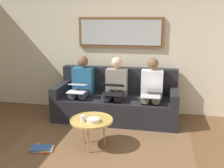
% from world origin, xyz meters
% --- Properties ---
extents(wall_rear, '(6.00, 0.12, 2.60)m').
position_xyz_m(wall_rear, '(0.00, -2.60, 1.30)').
color(wall_rear, beige).
rests_on(wall_rear, ground_plane).
extents(area_rug, '(2.60, 1.80, 0.01)m').
position_xyz_m(area_rug, '(0.00, -0.85, 0.00)').
color(area_rug, brown).
rests_on(area_rug, ground_plane).
extents(couch, '(2.20, 0.90, 0.90)m').
position_xyz_m(couch, '(0.00, -2.12, 0.31)').
color(couch, black).
rests_on(couch, ground_plane).
extents(framed_mirror, '(1.61, 0.05, 0.56)m').
position_xyz_m(framed_mirror, '(0.00, -2.51, 1.55)').
color(framed_mirror, brown).
extents(coffee_table, '(0.61, 0.61, 0.44)m').
position_xyz_m(coffee_table, '(0.13, -0.90, 0.41)').
color(coffee_table, tan).
rests_on(coffee_table, ground_plane).
extents(cup, '(0.07, 0.07, 0.09)m').
position_xyz_m(cup, '(0.23, -0.81, 0.47)').
color(cup, silver).
rests_on(cup, coffee_table).
extents(bowl, '(0.18, 0.18, 0.05)m').
position_xyz_m(bowl, '(0.09, -0.82, 0.45)').
color(bowl, beige).
rests_on(bowl, coffee_table).
extents(person_left, '(0.38, 0.58, 1.14)m').
position_xyz_m(person_left, '(-0.64, -2.05, 0.61)').
color(person_left, silver).
rests_on(person_left, couch).
extents(laptop_silver, '(0.32, 0.38, 0.16)m').
position_xyz_m(laptop_silver, '(-0.64, -1.81, 0.63)').
color(laptop_silver, silver).
extents(person_middle, '(0.38, 0.58, 1.14)m').
position_xyz_m(person_middle, '(0.00, -2.05, 0.61)').
color(person_middle, gray).
rests_on(person_middle, couch).
extents(laptop_black, '(0.34, 0.39, 0.17)m').
position_xyz_m(laptop_black, '(0.00, -1.82, 0.63)').
color(laptop_black, black).
extents(person_right, '(0.38, 0.58, 1.14)m').
position_xyz_m(person_right, '(0.64, -2.05, 0.61)').
color(person_right, '#235B84').
rests_on(person_right, couch).
extents(laptop_white, '(0.31, 0.32, 0.14)m').
position_xyz_m(laptop_white, '(0.64, -1.80, 0.63)').
color(laptop_white, white).
extents(magazine_stack, '(0.35, 0.27, 0.04)m').
position_xyz_m(magazine_stack, '(0.80, -0.68, 0.03)').
color(magazine_stack, red).
rests_on(magazine_stack, ground_plane).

